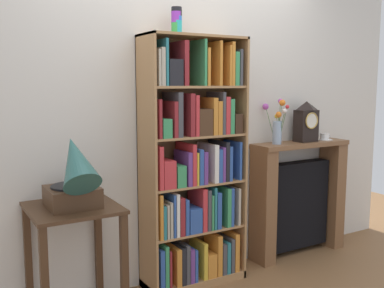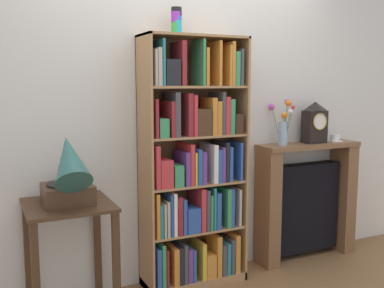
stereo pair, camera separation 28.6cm
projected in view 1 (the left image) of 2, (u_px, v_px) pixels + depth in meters
The scene contains 9 objects.
wall_back at pixel (190, 109), 3.52m from camera, with size 4.40×0.08×2.69m, color silver.
bookshelf at pixel (194, 174), 3.37m from camera, with size 0.79×0.31×1.89m.
cup_stack at pixel (177, 21), 3.20m from camera, with size 0.08×0.08×0.20m.
side_table_left at pixel (74, 235), 2.83m from camera, with size 0.55×0.56×0.78m.
gramophone at pixel (75, 176), 2.71m from camera, with size 0.31×0.47×0.51m.
fireplace_mantel at pixel (298, 199), 4.03m from camera, with size 0.95×0.26×1.03m.
mantel_clock at pixel (306, 121), 3.94m from camera, with size 0.19×0.14×0.36m.
flower_vase at pixel (277, 124), 3.78m from camera, with size 0.17×0.21×0.39m.
teacup_with_saucer at pixel (325, 137), 4.09m from camera, with size 0.15×0.15×0.06m.
Camera 1 is at (-1.69, -2.70, 1.54)m, focal length 41.64 mm.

